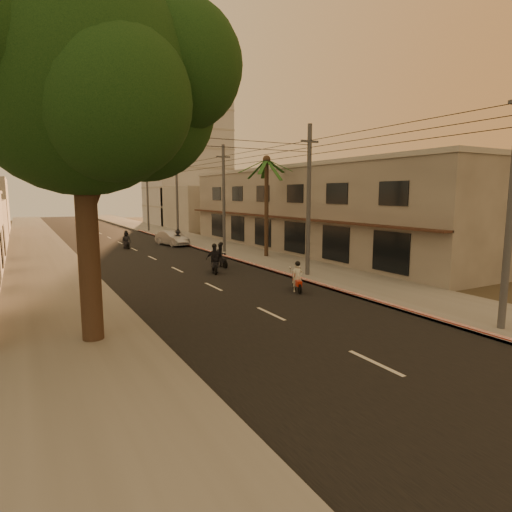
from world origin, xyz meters
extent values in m
plane|color=#383023|center=(0.00, 0.00, 0.00)|extent=(160.00, 160.00, 0.00)
cube|color=black|center=(0.00, 20.00, 0.01)|extent=(10.00, 140.00, 0.02)
cube|color=slate|center=(7.50, 20.00, 0.06)|extent=(5.00, 140.00, 0.12)
cube|color=slate|center=(-7.50, 20.00, 0.06)|extent=(5.00, 140.00, 0.12)
cube|color=#B52313|center=(5.10, 15.00, 0.10)|extent=(0.20, 60.00, 0.20)
cube|color=gray|center=(14.00, 18.00, 3.50)|extent=(8.00, 34.00, 7.00)
cube|color=#A7A397|center=(14.00, 18.00, 7.15)|extent=(8.20, 34.20, 0.30)
cube|color=#392116|center=(9.70, 18.00, 3.10)|extent=(0.80, 34.00, 0.12)
cube|color=#B7B5B2|center=(16.00, 56.00, 14.00)|extent=(12.00, 12.00, 28.00)
cylinder|color=black|center=(-7.00, 2.00, 3.00)|extent=(0.70, 0.70, 6.00)
cylinder|color=black|center=(-6.20, 2.40, 6.00)|extent=(1.22, 2.17, 3.04)
cylinder|color=black|center=(-7.60, 1.70, 6.20)|extent=(1.31, 1.49, 2.73)
sphere|color=black|center=(-7.00, 2.00, 8.50)|extent=(7.20, 7.20, 7.20)
sphere|color=black|center=(-4.80, 3.00, 8.00)|extent=(5.20, 5.20, 5.20)
sphere|color=black|center=(-8.80, 2.80, 8.20)|extent=(4.80, 4.80, 4.80)
sphere|color=black|center=(-6.40, 0.20, 7.60)|extent=(4.60, 4.60, 4.60)
sphere|color=black|center=(-4.00, 1.50, 9.20)|extent=(4.40, 4.40, 4.40)
sphere|color=black|center=(-5.80, 4.40, 9.60)|extent=(4.40, 4.40, 4.40)
cylinder|color=black|center=(8.00, 16.00, 3.80)|extent=(0.32, 0.32, 7.60)
sphere|color=black|center=(8.00, 16.00, 7.60)|extent=(0.60, 0.60, 0.60)
cylinder|color=#38383A|center=(6.20, -4.00, 4.50)|extent=(0.26, 0.26, 9.00)
cylinder|color=#38383A|center=(6.20, 8.00, 4.50)|extent=(0.26, 0.26, 9.00)
cube|color=#38383A|center=(6.20, 8.00, 8.00)|extent=(1.20, 0.12, 0.12)
cylinder|color=#38383A|center=(6.20, 20.00, 4.50)|extent=(0.26, 0.26, 9.00)
cube|color=#38383A|center=(6.20, 20.00, 8.00)|extent=(1.20, 0.12, 0.12)
cylinder|color=#38383A|center=(6.20, 32.00, 4.50)|extent=(0.26, 0.26, 9.00)
cube|color=#38383A|center=(6.20, 32.00, 8.00)|extent=(1.20, 0.12, 0.12)
cylinder|color=#38383A|center=(6.20, 44.00, 4.50)|extent=(0.26, 0.26, 9.00)
cube|color=#38383A|center=(6.20, 44.00, 8.00)|extent=(1.20, 0.12, 0.12)
cube|color=#A7A397|center=(14.00, 45.00, 3.00)|extent=(8.00, 14.00, 6.00)
cylinder|color=black|center=(3.51, 5.44, 0.25)|extent=(0.26, 0.51, 0.51)
cylinder|color=black|center=(3.12, 4.38, 0.25)|extent=(0.26, 0.51, 0.51)
cube|color=#B5200D|center=(3.29, 4.84, 0.50)|extent=(0.59, 1.02, 0.27)
cube|color=#B5200D|center=(3.45, 5.27, 0.63)|extent=(0.29, 0.18, 0.54)
cylinder|color=silver|center=(3.49, 5.37, 0.95)|extent=(0.48, 0.21, 0.04)
imported|color=beige|center=(3.29, 4.84, 0.76)|extent=(0.79, 0.73, 1.52)
sphere|color=black|center=(3.29, 4.84, 1.47)|extent=(0.27, 0.27, 0.27)
sphere|color=silver|center=(3.25, 5.44, 1.18)|extent=(0.11, 0.11, 0.11)
sphere|color=silver|center=(3.72, 5.26, 1.18)|extent=(0.11, 0.11, 0.11)
cylinder|color=black|center=(2.91, 14.24, 0.27)|extent=(0.15, 0.56, 0.55)
cylinder|color=black|center=(3.02, 13.02, 0.27)|extent=(0.15, 0.56, 0.55)
cube|color=black|center=(2.97, 13.56, 0.54)|extent=(0.37, 1.10, 0.29)
cube|color=black|center=(2.93, 14.05, 0.69)|extent=(0.30, 0.12, 0.59)
cylinder|color=silver|center=(2.92, 14.16, 1.03)|extent=(0.54, 0.09, 0.04)
imported|color=black|center=(2.97, 13.56, 0.82)|extent=(0.91, 0.77, 1.65)
sphere|color=black|center=(2.97, 13.56, 1.60)|extent=(0.29, 0.29, 0.29)
cylinder|color=black|center=(1.92, 12.47, 0.30)|extent=(0.27, 0.60, 0.60)
cylinder|color=black|center=(1.54, 11.20, 0.30)|extent=(0.27, 0.60, 0.60)
cube|color=black|center=(1.71, 11.76, 0.59)|extent=(0.62, 1.21, 0.32)
cube|color=black|center=(1.86, 12.27, 0.74)|extent=(0.34, 0.19, 0.64)
cylinder|color=silver|center=(1.90, 12.39, 1.12)|extent=(0.57, 0.21, 0.04)
imported|color=black|center=(1.71, 11.76, 0.89)|extent=(1.29, 1.01, 1.79)
sphere|color=black|center=(1.71, 11.76, 1.74)|extent=(0.32, 0.32, 0.32)
cylinder|color=black|center=(-0.49, 27.52, 0.27)|extent=(0.12, 0.54, 0.53)
cylinder|color=black|center=(-0.43, 26.34, 0.27)|extent=(0.12, 0.54, 0.53)
cube|color=black|center=(-0.46, 26.86, 0.52)|extent=(0.31, 1.06, 0.29)
cube|color=black|center=(-0.48, 27.33, 0.67)|extent=(0.29, 0.11, 0.57)
cylinder|color=silver|center=(-0.48, 27.45, 1.00)|extent=(0.52, 0.06, 0.04)
imported|color=black|center=(-0.46, 26.86, 0.80)|extent=(0.83, 0.58, 1.60)
sphere|color=black|center=(-0.46, 26.86, 1.55)|extent=(0.29, 0.29, 0.29)
cylinder|color=black|center=(4.44, 26.75, 0.27)|extent=(0.28, 0.53, 0.53)
cylinder|color=black|center=(4.01, 25.63, 0.27)|extent=(0.28, 0.53, 0.53)
cube|color=black|center=(4.20, 26.12, 0.52)|extent=(0.63, 1.07, 0.29)
cube|color=black|center=(4.37, 26.57, 0.67)|extent=(0.30, 0.19, 0.57)
cylinder|color=silver|center=(4.41, 26.68, 1.00)|extent=(0.50, 0.23, 0.04)
imported|color=black|center=(4.20, 26.12, 0.80)|extent=(1.43, 1.29, 1.60)
sphere|color=black|center=(4.20, 26.12, 1.55)|extent=(0.29, 0.29, 0.29)
imported|color=#A2A4AA|center=(3.95, 27.15, 0.71)|extent=(3.10, 4.88, 1.43)
camera|label=1|loc=(-8.94, -12.82, 4.97)|focal=30.00mm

